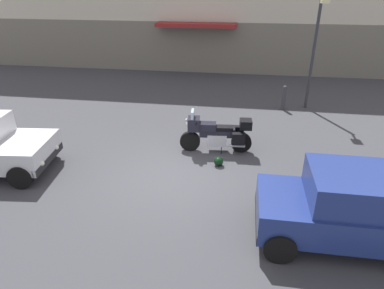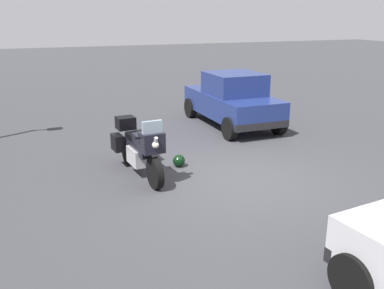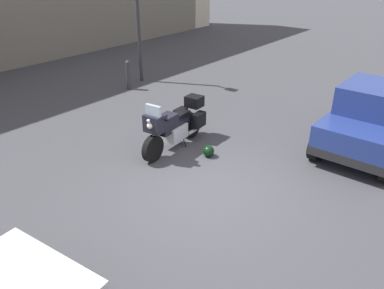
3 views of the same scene
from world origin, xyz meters
name	(u,v)px [view 2 (image 2 of 3)]	position (x,y,z in m)	size (l,w,h in m)	color
ground_plane	(237,180)	(0.00, 0.00, 0.00)	(80.00, 80.00, 0.00)	#38383D
motorcycle	(139,147)	(1.10, 1.78, 0.62)	(2.26, 0.82, 1.36)	black
helmet	(179,161)	(1.23, 0.84, 0.14)	(0.28, 0.28, 0.28)	black
car_hatchback_near	(232,100)	(4.12, -1.98, 0.81)	(3.88, 1.78, 1.64)	navy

